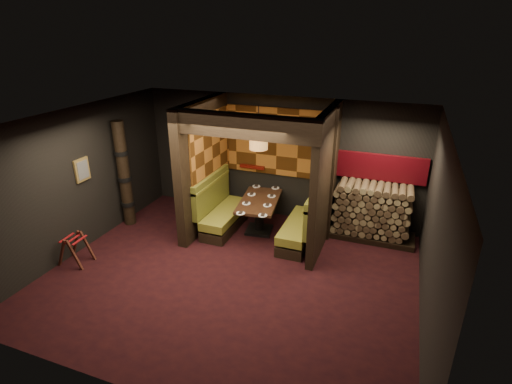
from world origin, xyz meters
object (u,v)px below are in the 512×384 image
Objects in this scene: luggage_rack at (75,248)px; totem_column at (124,175)px; booth_bench_right at (304,225)px; dining_table at (259,210)px; booth_bench_left at (221,211)px; pendant_lamp at (259,138)px; firewood_stack at (375,212)px.

totem_column is at bearing 92.60° from luggage_rack.
booth_bench_right is 2.52× the size of luggage_rack.
booth_bench_left is at bearing -171.88° from dining_table.
pendant_lamp reaches higher than dining_table.
totem_column is (-2.95, -0.62, -0.96)m from pendant_lamp.
booth_bench_right is at bearing 30.65° from luggage_rack.
luggage_rack is 0.26× the size of totem_column.
booth_bench_left is 1.89m from booth_bench_right.
pendant_lamp is at bearing -165.28° from firewood_stack.
luggage_rack is 1.97m from totem_column.
booth_bench_right is 4.10m from totem_column.
firewood_stack is (2.39, 0.58, 0.08)m from dining_table.
pendant_lamp is at bearing -90.00° from dining_table.
pendant_lamp is at bearing 176.00° from booth_bench_right.
booth_bench_left is 2.30m from totem_column.
firewood_stack is (1.35, 0.70, 0.21)m from booth_bench_right.
firewood_stack is at bearing 12.17° from booth_bench_left.
dining_table is 0.89× the size of firewood_stack.
firewood_stack is (5.33, 1.25, -0.57)m from totem_column.
pendant_lamp is 0.54× the size of firewood_stack.
booth_bench_left is 2.52× the size of luggage_rack.
booth_bench_right is 0.67× the size of totem_column.
pendant_lamp is at bearing 39.75° from luggage_rack.
totem_column is (-0.08, 1.76, 0.87)m from luggage_rack.
totem_column is at bearing -168.07° from pendant_lamp.
booth_bench_left reaches higher than dining_table.
totem_column is 5.51m from firewood_stack.
totem_column is at bearing -165.25° from booth_bench_left.
pendant_lamp reaches higher than luggage_rack.
luggage_rack is 6.06m from firewood_stack.
firewood_stack reaches higher than luggage_rack.
luggage_rack is (-3.90, -2.31, -0.09)m from booth_bench_right.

